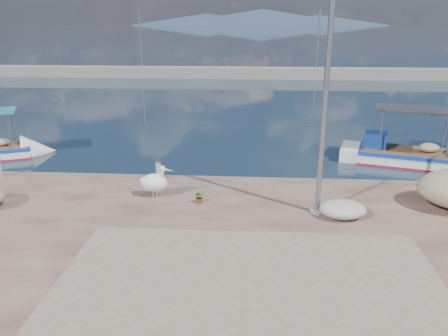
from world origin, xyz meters
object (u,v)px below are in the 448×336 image
boat_right (408,158)px  bollard_near (158,169)px  pelican (155,182)px  lamp_post (324,109)px

boat_right → bollard_near: boat_right is taller
pelican → bollard_near: 1.77m
lamp_post → bollard_near: (-5.64, 2.60, -2.87)m
pelican → bollard_near: (-0.26, 1.74, -0.13)m
bollard_near → pelican: bearing=-81.5°
pelican → lamp_post: 6.10m
lamp_post → bollard_near: 6.84m
boat_right → bollard_near: 11.59m
lamp_post → pelican: bearing=170.9°
boat_right → pelican: boat_right is taller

